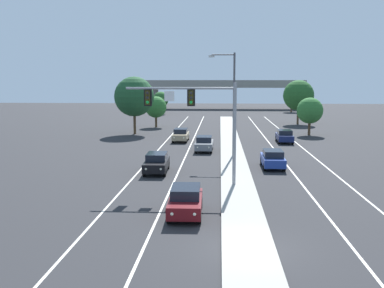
{
  "coord_description": "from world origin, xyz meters",
  "views": [
    {
      "loc": [
        -1.33,
        -19.22,
        7.46
      ],
      "look_at": [
        -3.2,
        10.76,
        3.2
      ],
      "focal_mm": 41.71,
      "sensor_mm": 36.0,
      "label": 1
    }
  ],
  "objects_px": {
    "tree_far_left_b": "(156,107)",
    "tree_far_left_c": "(161,99)",
    "car_oncoming_black": "(157,163)",
    "tree_far_right_a": "(310,111)",
    "car_oncoming_darkred": "(186,201)",
    "tree_far_right_b": "(298,95)",
    "car_oncoming_grey": "(204,143)",
    "tree_far_left_a": "(134,97)",
    "tree_far_right_c": "(292,96)",
    "car_receding_blue": "(273,158)",
    "car_oncoming_tan": "(181,135)",
    "car_receding_navy": "(284,136)",
    "overhead_signal_mast": "(199,111)",
    "street_lamp_median": "(232,98)"
  },
  "relations": [
    {
      "from": "tree_far_left_b",
      "to": "overhead_signal_mast",
      "type": "bearing_deg",
      "value": -77.62
    },
    {
      "from": "car_oncoming_darkred",
      "to": "tree_far_left_a",
      "type": "xyz_separation_m",
      "value": [
        -10.11,
        37.84,
        4.46
      ]
    },
    {
      "from": "car_oncoming_darkred",
      "to": "tree_far_right_b",
      "type": "distance_m",
      "value": 56.32
    },
    {
      "from": "car_oncoming_tan",
      "to": "tree_far_left_b",
      "type": "distance_m",
      "value": 17.76
    },
    {
      "from": "tree_far_right_b",
      "to": "tree_far_right_c",
      "type": "height_order",
      "value": "tree_far_right_b"
    },
    {
      "from": "street_lamp_median",
      "to": "car_oncoming_darkred",
      "type": "bearing_deg",
      "value": -98.8
    },
    {
      "from": "tree_far_left_c",
      "to": "tree_far_right_c",
      "type": "relative_size",
      "value": 0.84
    },
    {
      "from": "overhead_signal_mast",
      "to": "car_receding_blue",
      "type": "xyz_separation_m",
      "value": [
        6.04,
        7.09,
        -4.53
      ]
    },
    {
      "from": "street_lamp_median",
      "to": "car_receding_navy",
      "type": "bearing_deg",
      "value": 57.92
    },
    {
      "from": "car_oncoming_grey",
      "to": "tree_far_left_a",
      "type": "xyz_separation_m",
      "value": [
        -10.34,
        14.8,
        4.46
      ]
    },
    {
      "from": "car_oncoming_grey",
      "to": "car_receding_navy",
      "type": "distance_m",
      "value": 11.94
    },
    {
      "from": "car_oncoming_black",
      "to": "tree_far_right_a",
      "type": "height_order",
      "value": "tree_far_right_a"
    },
    {
      "from": "street_lamp_median",
      "to": "tree_far_right_c",
      "type": "xyz_separation_m",
      "value": [
        16.1,
        65.31,
        -1.87
      ]
    },
    {
      "from": "tree_far_right_c",
      "to": "car_oncoming_black",
      "type": "bearing_deg",
      "value": -107.0
    },
    {
      "from": "street_lamp_median",
      "to": "car_oncoming_grey",
      "type": "xyz_separation_m",
      "value": [
        -2.78,
        3.59,
        -4.97
      ]
    },
    {
      "from": "overhead_signal_mast",
      "to": "street_lamp_median",
      "type": "height_order",
      "value": "street_lamp_median"
    },
    {
      "from": "tree_far_left_c",
      "to": "car_oncoming_darkred",
      "type": "bearing_deg",
      "value": -81.44
    },
    {
      "from": "car_oncoming_darkred",
      "to": "tree_far_left_c",
      "type": "bearing_deg",
      "value": 98.56
    },
    {
      "from": "tree_far_right_c",
      "to": "tree_far_right_a",
      "type": "bearing_deg",
      "value": -95.93
    },
    {
      "from": "street_lamp_median",
      "to": "tree_far_left_a",
      "type": "bearing_deg",
      "value": 125.5
    },
    {
      "from": "car_oncoming_black",
      "to": "overhead_signal_mast",
      "type": "bearing_deg",
      "value": -50.86
    },
    {
      "from": "tree_far_left_b",
      "to": "car_receding_blue",
      "type": "bearing_deg",
      "value": -65.86
    },
    {
      "from": "overhead_signal_mast",
      "to": "tree_far_right_c",
      "type": "xyz_separation_m",
      "value": [
        18.68,
        77.77,
        -1.43
      ]
    },
    {
      "from": "overhead_signal_mast",
      "to": "tree_far_right_b",
      "type": "height_order",
      "value": "tree_far_right_b"
    },
    {
      "from": "car_oncoming_tan",
      "to": "tree_far_right_c",
      "type": "height_order",
      "value": "tree_far_right_c"
    },
    {
      "from": "tree_far_right_c",
      "to": "car_oncoming_darkred",
      "type": "bearing_deg",
      "value": -102.7
    },
    {
      "from": "car_oncoming_darkred",
      "to": "tree_far_left_a",
      "type": "bearing_deg",
      "value": 104.96
    },
    {
      "from": "car_receding_blue",
      "to": "tree_far_left_c",
      "type": "xyz_separation_m",
      "value": [
        -17.89,
        61.8,
        2.49
      ]
    },
    {
      "from": "street_lamp_median",
      "to": "tree_far_right_a",
      "type": "xyz_separation_m",
      "value": [
        11.25,
        18.62,
        -2.4
      ]
    },
    {
      "from": "street_lamp_median",
      "to": "car_oncoming_darkred",
      "type": "distance_m",
      "value": 20.3
    },
    {
      "from": "car_oncoming_grey",
      "to": "tree_far_left_b",
      "type": "xyz_separation_m",
      "value": [
        -8.67,
        24.28,
        2.44
      ]
    },
    {
      "from": "street_lamp_median",
      "to": "car_oncoming_black",
      "type": "relative_size",
      "value": 2.22
    },
    {
      "from": "tree_far_left_a",
      "to": "car_oncoming_tan",
      "type": "bearing_deg",
      "value": -45.3
    },
    {
      "from": "car_oncoming_grey",
      "to": "tree_far_right_c",
      "type": "bearing_deg",
      "value": 72.99
    },
    {
      "from": "car_receding_blue",
      "to": "tree_far_right_a",
      "type": "height_order",
      "value": "tree_far_right_a"
    },
    {
      "from": "car_receding_blue",
      "to": "tree_far_right_b",
      "type": "xyz_separation_m",
      "value": [
        8.94,
        39.94,
        4.16
      ]
    },
    {
      "from": "tree_far_left_b",
      "to": "tree_far_left_c",
      "type": "bearing_deg",
      "value": 95.98
    },
    {
      "from": "tree_far_right_a",
      "to": "tree_far_right_c",
      "type": "height_order",
      "value": "tree_far_right_c"
    },
    {
      "from": "car_oncoming_tan",
      "to": "car_receding_navy",
      "type": "height_order",
      "value": "same"
    },
    {
      "from": "tree_far_left_a",
      "to": "car_oncoming_black",
      "type": "bearing_deg",
      "value": -75.43
    },
    {
      "from": "street_lamp_median",
      "to": "car_oncoming_tan",
      "type": "xyz_separation_m",
      "value": [
        -5.97,
        11.16,
        -4.97
      ]
    },
    {
      "from": "overhead_signal_mast",
      "to": "tree_far_left_a",
      "type": "relative_size",
      "value": 0.96
    },
    {
      "from": "street_lamp_median",
      "to": "overhead_signal_mast",
      "type": "bearing_deg",
      "value": -101.72
    },
    {
      "from": "car_oncoming_tan",
      "to": "car_oncoming_grey",
      "type": "bearing_deg",
      "value": -67.16
    },
    {
      "from": "car_receding_navy",
      "to": "tree_far_right_a",
      "type": "distance_m",
      "value": 9.4
    },
    {
      "from": "car_oncoming_darkred",
      "to": "tree_far_left_b",
      "type": "bearing_deg",
      "value": 100.1
    },
    {
      "from": "overhead_signal_mast",
      "to": "tree_far_left_b",
      "type": "bearing_deg",
      "value": 102.38
    },
    {
      "from": "car_oncoming_grey",
      "to": "car_oncoming_tan",
      "type": "relative_size",
      "value": 1.0
    },
    {
      "from": "car_receding_navy",
      "to": "tree_far_right_b",
      "type": "distance_m",
      "value": 24.8
    },
    {
      "from": "tree_far_left_b",
      "to": "car_oncoming_grey",
      "type": "bearing_deg",
      "value": -70.36
    }
  ]
}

